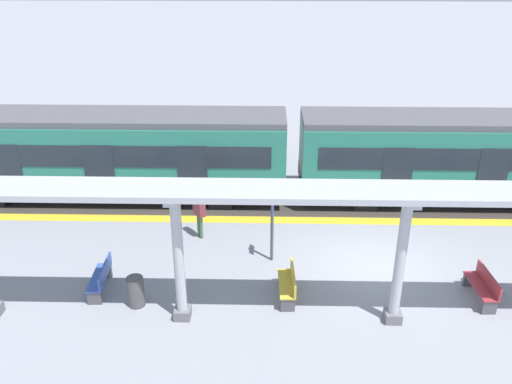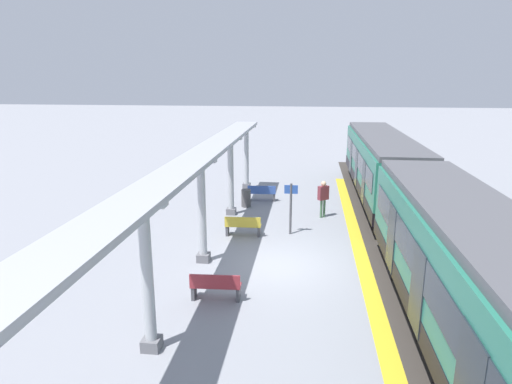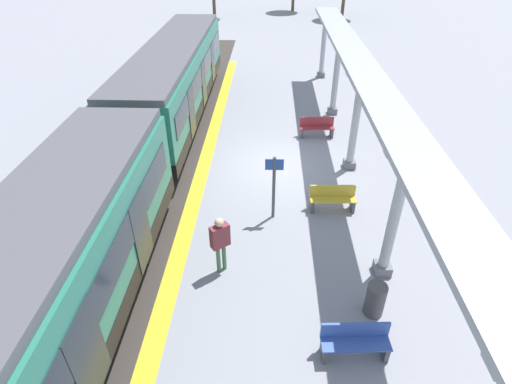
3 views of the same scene
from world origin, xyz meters
name	(u,v)px [view 2 (image 2 of 3)]	position (x,y,z in m)	size (l,w,h in m)	color
ground_plane	(280,265)	(0.00, 0.00, 0.00)	(176.00, 176.00, 0.00)	gray
tactile_edge_strip	(365,270)	(-2.95, 0.00, 0.00)	(0.52, 28.45, 0.01)	gold
trackbed	(420,272)	(-4.81, 0.00, 0.00)	(3.20, 40.45, 0.01)	#38332D
train_near_carriage	(381,165)	(-4.80, -9.68, 1.83)	(2.65, 13.83, 3.48)	#26745E
train_far_carriage	(477,287)	(-4.80, 4.73, 1.83)	(2.65, 13.83, 3.48)	#26745E
canopy_pillar_nearest	(246,157)	(2.76, -10.97, 1.91)	(1.10, 0.44, 3.77)	slate
canopy_pillar_second	(231,176)	(2.76, -5.74, 1.91)	(1.10, 0.44, 3.77)	slate
canopy_pillar_third	(202,211)	(2.76, -0.03, 1.91)	(1.10, 0.44, 3.77)	slate
canopy_pillar_fourth	(147,277)	(2.76, 5.34, 1.91)	(1.10, 0.44, 3.77)	slate
canopy_beam	(200,157)	(2.76, 0.06, 3.85)	(1.20, 22.86, 0.16)	#A8AAB2
bench_near_end	(243,226)	(1.74, -2.81, 0.44)	(1.51, 0.49, 0.86)	gold
bench_mid_platform	(262,193)	(1.55, -8.28, 0.44)	(1.52, 0.53, 0.86)	#3757A9
bench_far_end	(216,286)	(1.72, 2.73, 0.44)	(1.52, 0.52, 0.86)	maroon
trash_bin	(246,198)	(2.23, -7.12, 0.45)	(0.48, 0.48, 0.90)	#4D4B4C
platform_info_sign	(291,204)	(-0.22, -3.30, 1.33)	(0.56, 0.10, 2.20)	#4C4C51
passenger_waiting_near_edge	(323,195)	(-1.63, -5.78, 1.11)	(0.55, 0.49, 1.77)	#456B48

